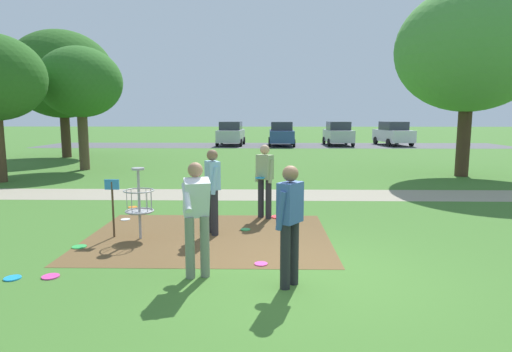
% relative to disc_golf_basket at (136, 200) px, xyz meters
% --- Properties ---
extents(ground_plane, '(160.00, 160.00, 0.00)m').
position_rel_disc_golf_basket_xyz_m(ground_plane, '(3.19, -1.94, -0.75)').
color(ground_plane, '#3D6B28').
extents(dirt_tee_pad, '(4.73, 3.61, 0.01)m').
position_rel_disc_golf_basket_xyz_m(dirt_tee_pad, '(1.36, 0.16, -0.75)').
color(dirt_tee_pad, brown).
rests_on(dirt_tee_pad, ground).
extents(disc_golf_basket, '(0.98, 0.58, 1.39)m').
position_rel_disc_golf_basket_xyz_m(disc_golf_basket, '(0.00, 0.00, 0.00)').
color(disc_golf_basket, '#9E9EA3').
rests_on(disc_golf_basket, ground).
extents(player_foreground_watching, '(0.46, 1.17, 1.71)m').
position_rel_disc_golf_basket_xyz_m(player_foreground_watching, '(1.48, -1.96, 0.23)').
color(player_foreground_watching, slate).
rests_on(player_foreground_watching, ground).
extents(player_throwing, '(0.47, 0.45, 1.71)m').
position_rel_disc_golf_basket_xyz_m(player_throwing, '(2.47, 1.73, 0.21)').
color(player_throwing, '#232328').
rests_on(player_throwing, ground).
extents(player_waiting_left, '(0.45, 0.48, 1.71)m').
position_rel_disc_golf_basket_xyz_m(player_waiting_left, '(2.82, -2.29, 0.21)').
color(player_waiting_left, '#232328').
rests_on(player_waiting_left, ground).
extents(player_waiting_right, '(0.45, 0.49, 1.71)m').
position_rel_disc_golf_basket_xyz_m(player_waiting_right, '(1.43, 0.35, 0.21)').
color(player_waiting_right, '#232328').
rests_on(player_waiting_right, ground).
extents(frisbee_near_basket, '(0.26, 0.26, 0.02)m').
position_rel_disc_golf_basket_xyz_m(frisbee_near_basket, '(-0.90, -0.58, -0.74)').
color(frisbee_near_basket, green).
rests_on(frisbee_near_basket, ground).
extents(frisbee_by_tee, '(0.21, 0.21, 0.02)m').
position_rel_disc_golf_basket_xyz_m(frisbee_by_tee, '(2.42, -1.42, -0.74)').
color(frisbee_by_tee, '#E53D99').
rests_on(frisbee_by_tee, ground).
extents(frisbee_mid_grass, '(0.25, 0.25, 0.02)m').
position_rel_disc_golf_basket_xyz_m(frisbee_mid_grass, '(-0.71, -2.03, -0.74)').
color(frisbee_mid_grass, '#E53D99').
rests_on(frisbee_mid_grass, ground).
extents(frisbee_far_left, '(0.24, 0.24, 0.02)m').
position_rel_disc_golf_basket_xyz_m(frisbee_far_left, '(-0.95, 2.80, -0.74)').
color(frisbee_far_left, orange).
rests_on(frisbee_far_left, ground).
extents(frisbee_far_right, '(0.21, 0.21, 0.02)m').
position_rel_disc_golf_basket_xyz_m(frisbee_far_right, '(-0.71, 1.47, -0.74)').
color(frisbee_far_right, white).
rests_on(frisbee_far_right, ground).
extents(frisbee_scattered_a, '(0.24, 0.24, 0.02)m').
position_rel_disc_golf_basket_xyz_m(frisbee_scattered_a, '(-1.23, -2.11, -0.74)').
color(frisbee_scattered_a, '#1E93DB').
rests_on(frisbee_scattered_a, ground).
extents(frisbee_scattered_b, '(0.20, 0.20, 0.02)m').
position_rel_disc_golf_basket_xyz_m(frisbee_scattered_b, '(2.07, 0.66, -0.74)').
color(frisbee_scattered_b, green).
rests_on(frisbee_scattered_b, ground).
extents(tree_near_left, '(3.51, 3.51, 5.25)m').
position_rel_disc_golf_basket_xyz_m(tree_near_left, '(-5.40, 10.49, 2.98)').
color(tree_near_left, brown).
rests_on(tree_near_left, ground).
extents(tree_near_right, '(5.58, 5.58, 6.94)m').
position_rel_disc_golf_basket_xyz_m(tree_near_right, '(-8.69, 15.93, 3.80)').
color(tree_near_right, '#422D1E').
rests_on(tree_near_right, ground).
extents(tree_mid_center, '(5.49, 5.49, 7.15)m').
position_rel_disc_golf_basket_xyz_m(tree_mid_center, '(10.20, 8.83, 4.05)').
color(tree_mid_center, '#422D1E').
rests_on(tree_mid_center, ground).
extents(parking_lot_strip, '(36.00, 6.00, 0.01)m').
position_rel_disc_golf_basket_xyz_m(parking_lot_strip, '(3.19, 25.58, -0.75)').
color(parking_lot_strip, '#4C4C51').
rests_on(parking_lot_strip, ground).
extents(parked_car_leftmost, '(2.11, 4.27, 1.84)m').
position_rel_disc_golf_basket_xyz_m(parked_car_leftmost, '(-0.16, 25.62, 0.17)').
color(parked_car_leftmost, '#B2B7BC').
rests_on(parked_car_leftmost, ground).
extents(parked_car_center_left, '(2.01, 4.21, 1.84)m').
position_rel_disc_golf_basket_xyz_m(parked_car_center_left, '(3.75, 25.13, 0.17)').
color(parked_car_center_left, '#2D4784').
rests_on(parked_car_center_left, ground).
extents(parked_car_center_right, '(2.01, 4.22, 1.84)m').
position_rel_disc_golf_basket_xyz_m(parked_car_center_right, '(8.20, 25.79, 0.17)').
color(parked_car_center_right, '#B2B7BC').
rests_on(parked_car_center_right, ground).
extents(parked_car_rightmost, '(2.35, 4.39, 1.84)m').
position_rel_disc_golf_basket_xyz_m(parked_car_rightmost, '(12.52, 25.92, 0.17)').
color(parked_car_rightmost, silver).
rests_on(parked_car_rightmost, ground).
extents(gravel_path, '(40.00, 1.82, 0.00)m').
position_rel_disc_golf_basket_xyz_m(gravel_path, '(3.19, 4.67, -0.75)').
color(gravel_path, gray).
rests_on(gravel_path, ground).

